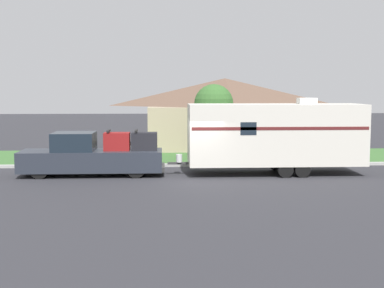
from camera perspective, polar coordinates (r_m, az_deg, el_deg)
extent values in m
plane|color=#2D2D33|center=(23.22, 0.27, -3.75)|extent=(120.00, 120.00, 0.00)
cube|color=#ADADA8|center=(26.91, -0.20, -2.26)|extent=(80.00, 0.30, 0.14)
cube|color=#3D6B33|center=(30.53, -0.54, -1.38)|extent=(80.00, 7.00, 0.03)
cube|color=tan|center=(36.27, 3.50, 1.95)|extent=(10.19, 7.59, 2.76)
pyramid|color=brown|center=(36.18, 3.52, 5.57)|extent=(11.00, 8.19, 1.83)
cube|color=#4C3828|center=(32.57, 4.25, 0.90)|extent=(1.00, 0.06, 2.10)
cylinder|color=black|center=(24.14, -15.97, -2.64)|extent=(0.80, 0.28, 0.80)
cylinder|color=black|center=(25.69, -15.17, -2.11)|extent=(0.80, 0.28, 0.80)
cylinder|color=black|center=(23.56, -6.01, -2.65)|extent=(0.80, 0.28, 0.80)
cylinder|color=black|center=(25.15, -5.82, -2.11)|extent=(0.80, 0.28, 0.80)
cube|color=#282D38|center=(24.72, -13.88, -1.74)|extent=(3.53, 1.97, 0.91)
cube|color=#19232D|center=(24.51, -12.47, 0.26)|extent=(1.83, 1.81, 0.82)
cube|color=#282D38|center=(24.33, -6.53, -1.73)|extent=(2.80, 1.97, 0.91)
cube|color=#333333|center=(24.33, -3.08, -2.50)|extent=(0.12, 1.77, 0.20)
cube|color=maroon|center=(24.28, -8.01, 0.27)|extent=(1.15, 0.83, 0.80)
cube|color=black|center=(24.27, -8.89, 1.39)|extent=(0.10, 0.91, 0.08)
cube|color=black|center=(24.20, -5.10, 0.28)|extent=(1.15, 0.83, 0.80)
cube|color=black|center=(24.17, -5.98, 1.41)|extent=(0.10, 0.91, 0.08)
cylinder|color=black|center=(23.89, 9.95, -2.73)|extent=(0.69, 0.22, 0.69)
cylinder|color=black|center=(25.94, 8.90, -2.03)|extent=(0.69, 0.22, 0.69)
cylinder|color=black|center=(24.07, 11.70, -2.70)|extent=(0.69, 0.22, 0.69)
cylinder|color=black|center=(26.10, 10.52, -2.01)|extent=(0.69, 0.22, 0.69)
cube|color=silver|center=(24.69, 8.88, 1.06)|extent=(7.94, 2.40, 2.73)
cube|color=#5B1E1E|center=(23.49, 9.50, 1.64)|extent=(7.78, 0.01, 0.14)
cube|color=#383838|center=(24.31, -1.50, -2.07)|extent=(0.96, 0.12, 0.10)
cylinder|color=silver|center=(24.28, -1.39, -1.53)|extent=(0.28, 0.28, 0.36)
cube|color=silver|center=(24.94, 12.16, 4.51)|extent=(0.80, 0.68, 0.28)
cube|color=#19232D|center=(23.22, 6.05, 1.64)|extent=(0.70, 0.01, 0.56)
cylinder|color=brown|center=(29.29, 16.68, -0.93)|extent=(0.09, 0.09, 1.06)
cube|color=black|center=(29.22, 16.71, 0.31)|extent=(0.48, 0.20, 0.22)
cylinder|color=brown|center=(29.14, 2.32, 0.49)|extent=(0.24, 0.24, 2.28)
sphere|color=#38662D|center=(29.02, 2.34, 4.31)|extent=(2.13, 2.13, 2.13)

